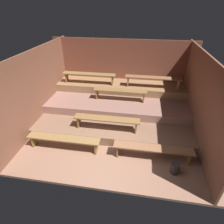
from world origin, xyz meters
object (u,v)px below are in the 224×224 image
at_px(bench_lower_center, 107,120).
at_px(bench_upper_right, 153,79).
at_px(bench_floor_right, 153,149).
at_px(bench_middle_center, 120,92).
at_px(pail_floor, 175,168).
at_px(bench_upper_left, 89,75).
at_px(bench_floor_left, 64,140).

xyz_separation_m(bench_lower_center, bench_upper_right, (1.53, 2.38, 0.63)).
relative_size(bench_floor_right, bench_upper_right, 1.00).
xyz_separation_m(bench_lower_center, bench_middle_center, (0.25, 1.60, 0.31)).
distance_m(bench_middle_center, pail_floor, 3.53).
relative_size(bench_floor_right, bench_middle_center, 1.09).
bearing_deg(bench_lower_center, bench_middle_center, 81.25).
distance_m(bench_middle_center, bench_upper_left, 1.69).
xyz_separation_m(bench_floor_left, bench_lower_center, (1.22, 0.83, 0.31)).
xyz_separation_m(bench_floor_right, bench_upper_right, (-0.00, 3.21, 0.94)).
bearing_deg(pail_floor, bench_lower_center, 149.57).
relative_size(bench_lower_center, bench_upper_right, 0.96).
distance_m(bench_lower_center, bench_upper_right, 2.90).
relative_size(bench_floor_right, pail_floor, 7.33).
bearing_deg(bench_lower_center, bench_upper_right, 57.31).
bearing_deg(pail_floor, bench_floor_right, 145.17).
bearing_deg(bench_floor_right, bench_floor_left, 180.00).
bearing_deg(bench_floor_left, bench_upper_right, 49.44).
bearing_deg(bench_middle_center, bench_floor_right, -62.23).
relative_size(bench_floor_right, bench_lower_center, 1.05).
bearing_deg(bench_middle_center, pail_floor, -56.52).
distance_m(bench_floor_left, bench_middle_center, 2.91).
relative_size(bench_upper_left, bench_upper_right, 1.00).
height_order(bench_upper_left, bench_upper_right, same).
xyz_separation_m(bench_middle_center, bench_upper_left, (-1.47, 0.78, 0.32)).
xyz_separation_m(bench_floor_left, pail_floor, (3.36, -0.42, -0.21)).
distance_m(bench_upper_right, pail_floor, 3.86).
xyz_separation_m(bench_upper_left, bench_upper_right, (2.75, 0.00, 0.00)).
distance_m(bench_lower_center, bench_middle_center, 1.65).
relative_size(bench_upper_right, pail_floor, 7.34).
xyz_separation_m(bench_floor_left, bench_floor_right, (2.75, 0.00, 0.00)).
distance_m(bench_floor_right, pail_floor, 0.77).
bearing_deg(bench_upper_right, bench_floor_right, -89.99).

